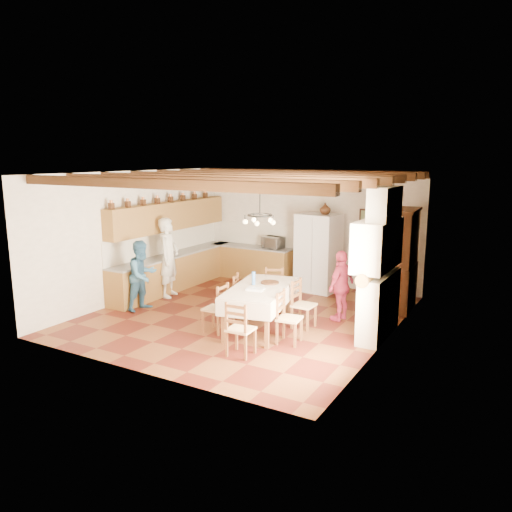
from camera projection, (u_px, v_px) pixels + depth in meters
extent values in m
cube|color=#501A11|center=(245.00, 316.00, 10.62)|extent=(6.00, 6.50, 0.02)
cube|color=white|center=(244.00, 172.00, 10.02)|extent=(6.00, 6.50, 0.02)
cube|color=beige|center=(308.00, 227.00, 13.10)|extent=(6.00, 0.02, 3.00)
cube|color=beige|center=(134.00, 279.00, 7.54)|extent=(6.00, 0.02, 3.00)
cube|color=beige|center=(136.00, 235.00, 11.78)|extent=(0.02, 6.50, 3.00)
cube|color=beige|center=(390.00, 261.00, 8.86)|extent=(0.02, 6.50, 3.00)
cube|color=olive|center=(175.00, 272.00, 12.74)|extent=(0.60, 4.30, 0.86)
cube|color=olive|center=(252.00, 263.00, 13.80)|extent=(2.30, 0.60, 0.86)
cube|color=slate|center=(175.00, 254.00, 12.65)|extent=(0.62, 4.30, 0.04)
cube|color=slate|center=(252.00, 247.00, 13.71)|extent=(2.34, 0.62, 0.04)
cube|color=white|center=(166.00, 241.00, 12.72)|extent=(0.03, 4.30, 0.60)
cube|color=white|center=(257.00, 234.00, 13.89)|extent=(2.30, 0.03, 0.60)
cube|color=olive|center=(170.00, 216.00, 12.52)|extent=(0.35, 4.20, 0.70)
cube|color=black|center=(366.00, 217.00, 12.25)|extent=(0.34, 0.03, 0.42)
cube|color=white|center=(318.00, 253.00, 12.42)|extent=(1.05, 0.90, 1.94)
cube|color=white|center=(260.00, 288.00, 9.59)|extent=(1.40, 2.15, 0.05)
cube|color=brown|center=(223.00, 322.00, 8.97)|extent=(0.08, 0.08, 0.82)
cube|color=brown|center=(267.00, 326.00, 8.72)|extent=(0.08, 0.08, 0.82)
cube|color=brown|center=(254.00, 296.00, 10.62)|extent=(0.08, 0.08, 0.82)
cube|color=brown|center=(291.00, 299.00, 10.37)|extent=(0.08, 0.08, 0.82)
torus|color=black|center=(260.00, 215.00, 9.31)|extent=(0.47, 0.47, 0.03)
imported|color=silver|center=(169.00, 258.00, 11.89)|extent=(0.63, 0.79, 1.91)
imported|color=teal|center=(143.00, 275.00, 10.88)|extent=(0.66, 0.80, 1.55)
imported|color=#BF304C|center=(341.00, 286.00, 10.20)|extent=(0.51, 0.91, 1.46)
imported|color=silver|center=(273.00, 243.00, 13.35)|extent=(0.62, 0.48, 0.31)
imported|color=#36200B|center=(325.00, 208.00, 12.13)|extent=(0.34, 0.34, 0.28)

